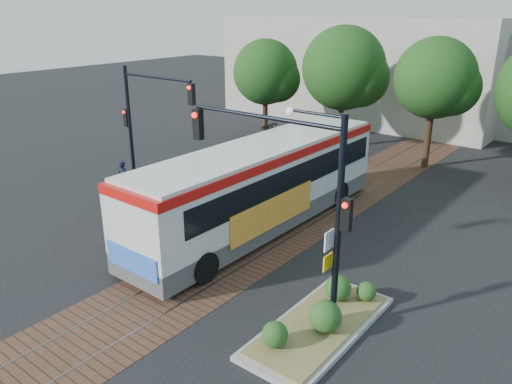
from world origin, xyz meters
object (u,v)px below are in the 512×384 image
at_px(traffic_island, 322,318).
at_px(officer, 124,178).
at_px(city_bus, 263,182).
at_px(signal_pole_left, 143,112).
at_px(parked_car, 299,139).
at_px(signal_pole_main, 300,183).

bearing_deg(traffic_island, officer, 165.70).
relative_size(city_bus, signal_pole_left, 2.22).
bearing_deg(city_bus, officer, -170.06).
bearing_deg(parked_car, city_bus, -159.67).
distance_m(traffic_island, signal_pole_left, 14.50).
bearing_deg(city_bus, traffic_island, -38.53).
distance_m(signal_pole_left, parked_car, 11.39).
bearing_deg(parked_car, signal_pole_main, -152.92).
xyz_separation_m(signal_pole_main, officer, (-12.18, 3.26, -3.29)).
relative_size(city_bus, parked_car, 2.80).
bearing_deg(city_bus, signal_pole_left, 178.24).
xyz_separation_m(city_bus, officer, (-7.51, -1.23, -1.11)).
xyz_separation_m(traffic_island, parked_car, (-11.14, 15.64, 0.36)).
height_order(signal_pole_main, officer, signal_pole_main).
bearing_deg(signal_pole_main, officer, 165.02).
bearing_deg(signal_pole_main, parked_car, 123.21).
xyz_separation_m(signal_pole_left, parked_car, (2.05, 10.74, -3.18)).
relative_size(signal_pole_left, parked_car, 1.26).
xyz_separation_m(city_bus, parked_car, (-5.50, 11.05, -1.29)).
bearing_deg(officer, traffic_island, 162.74).
bearing_deg(officer, parked_car, -102.21).
height_order(city_bus, officer, city_bus).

